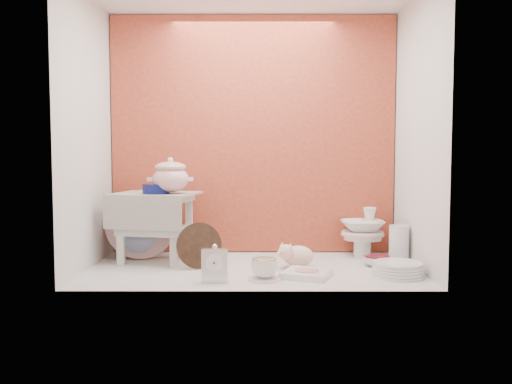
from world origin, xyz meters
TOP-DOWN VIEW (x-y plane):
  - ground at (0.00, 0.00)m, footprint 1.80×1.80m
  - niche_shell at (0.00, 0.18)m, footprint 1.86×1.03m
  - step_stool at (-0.57, 0.20)m, footprint 0.53×0.48m
  - soup_tureen at (-0.47, 0.13)m, footprint 0.30×0.30m
  - cobalt_bowl at (-0.55, 0.13)m, footprint 0.18×0.18m
  - floral_platter at (-0.68, 0.30)m, footprint 0.45×0.22m
  - blue_white_vase at (-0.70, 0.34)m, footprint 0.33×0.33m
  - lacquer_tray at (-0.29, -0.01)m, footprint 0.26×0.14m
  - mantel_clock at (-0.18, -0.32)m, footprint 0.13×0.05m
  - plush_pig at (0.25, 0.03)m, footprint 0.23×0.17m
  - teacup_saucer at (0.06, -0.28)m, footprint 0.20×0.20m
  - gold_rim_teacup at (0.06, -0.28)m, footprint 0.16×0.16m
  - lattice_dish at (0.28, -0.21)m, footprint 0.29×0.29m
  - dinner_plate_stack at (0.75, -0.20)m, footprint 0.29×0.29m
  - crystal_bowl at (0.70, 0.06)m, footprint 0.22×0.22m
  - clear_glass_vase at (0.83, 0.11)m, footprint 0.12×0.12m
  - porcelain_tower at (0.67, 0.34)m, footprint 0.35×0.35m

SIDE VIEW (x-z plane):
  - ground at x=0.00m, z-range 0.00..0.00m
  - teacup_saucer at x=0.06m, z-range 0.00..0.01m
  - lattice_dish at x=0.28m, z-range 0.00..0.03m
  - crystal_bowl at x=0.70m, z-range 0.00..0.05m
  - dinner_plate_stack at x=0.75m, z-range 0.00..0.07m
  - gold_rim_teacup at x=0.06m, z-range 0.01..0.11m
  - plush_pig at x=0.25m, z-range 0.00..0.13m
  - mantel_clock at x=-0.18m, z-range 0.00..0.19m
  - clear_glass_vase at x=0.83m, z-range 0.00..0.22m
  - lacquer_tray at x=-0.29m, z-range 0.00..0.25m
  - blue_white_vase at x=-0.70m, z-range 0.00..0.27m
  - porcelain_tower at x=0.67m, z-range 0.00..0.31m
  - step_stool at x=-0.57m, z-range 0.00..0.40m
  - floral_platter at x=-0.68m, z-range 0.00..0.41m
  - cobalt_bowl at x=-0.55m, z-range 0.40..0.46m
  - soup_tureen at x=-0.47m, z-range 0.40..0.61m
  - niche_shell at x=0.00m, z-range 0.17..1.70m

